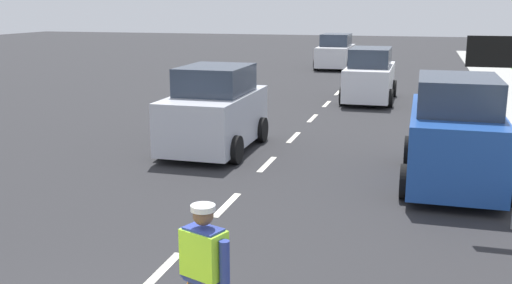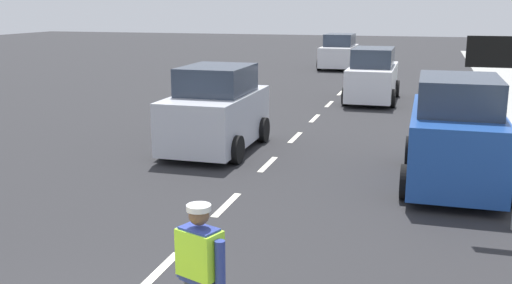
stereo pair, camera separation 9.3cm
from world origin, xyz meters
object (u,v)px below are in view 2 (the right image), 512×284
Objects in this scene: car_oncoming_third at (339,52)px; car_outgoing_far at (373,77)px; lane_direction_sign at (512,87)px; car_parked_curbside at (455,135)px; car_oncoming_lead at (216,111)px; road_worker at (202,271)px.

car_outgoing_far reaches higher than car_oncoming_third.
lane_direction_sign is 2.87m from car_parked_curbside.
lane_direction_sign reaches higher than car_outgoing_far.
car_oncoming_lead is at bearing 165.75° from car_parked_curbside.
car_oncoming_lead is (-3.14, -9.15, 0.05)m from car_outgoing_far.
car_oncoming_third is (-2.86, 29.61, 0.00)m from road_worker.
car_outgoing_far is at bearing 89.49° from road_worker.
lane_direction_sign is at bearing -31.17° from car_oncoming_lead.
road_worker is at bearing -126.17° from lane_direction_sign.
car_oncoming_third is at bearing 104.33° from lane_direction_sign.
road_worker is 0.39× the size of car_outgoing_far.
road_worker is 0.40× the size of car_parked_curbside.
road_worker is 0.44× the size of car_oncoming_lead.
car_oncoming_lead is at bearing 108.98° from road_worker.
lane_direction_sign is at bearing 53.83° from road_worker.
road_worker is 9.18m from car_oncoming_lead.
road_worker is 0.39× the size of car_oncoming_third.
car_parked_curbside reaches higher than car_oncoming_third.
car_outgoing_far is at bearing 104.03° from car_parked_curbside.
car_outgoing_far is (0.16, 17.83, 0.03)m from road_worker.
lane_direction_sign is 0.74× the size of car_outgoing_far.
road_worker is at bearing -90.51° from car_outgoing_far.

